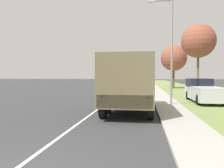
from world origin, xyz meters
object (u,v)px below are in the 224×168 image
at_px(military_truck, 129,82).
at_px(car_nearest_ahead, 135,88).
at_px(car_second_ahead, 139,84).
at_px(pickup_truck, 203,91).
at_px(lamp_post, 169,42).

xyz_separation_m(military_truck, car_nearest_ahead, (-0.14, 12.30, -1.06)).
bearing_deg(car_second_ahead, pickup_truck, -73.50).
height_order(pickup_truck, lamp_post, lamp_post).
relative_size(car_nearest_ahead, lamp_post, 0.54).
xyz_separation_m(car_nearest_ahead, car_second_ahead, (0.22, 11.71, 0.07)).
height_order(car_nearest_ahead, car_second_ahead, car_second_ahead).
bearing_deg(military_truck, car_nearest_ahead, 90.64).
distance_m(military_truck, car_nearest_ahead, 12.34).
bearing_deg(lamp_post, military_truck, -127.69).
height_order(military_truck, car_second_ahead, military_truck).
bearing_deg(lamp_post, car_nearest_ahead, 106.58).
relative_size(military_truck, lamp_post, 0.89).
bearing_deg(car_nearest_ahead, car_second_ahead, 88.94).
bearing_deg(car_nearest_ahead, pickup_truck, -49.37).
xyz_separation_m(car_second_ahead, pickup_truck, (5.41, -18.26, 0.13)).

